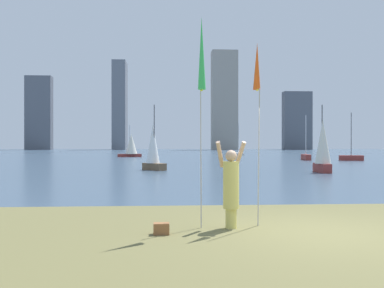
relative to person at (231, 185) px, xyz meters
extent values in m
cube|color=#384C60|center=(1.74, 61.36, -0.95)|extent=(120.00, 116.16, 0.12)
cube|color=#33301C|center=(1.74, 3.28, -0.91)|extent=(120.00, 0.70, 0.02)
cylinder|color=#D8CC66|center=(0.00, -0.01, -0.68)|extent=(0.23, 0.23, 0.41)
cylinder|color=#D8CC66|center=(0.00, -0.01, 0.01)|extent=(0.33, 0.33, 0.98)
sphere|color=#D1A889|center=(0.00, -0.01, 0.61)|extent=(0.24, 0.24, 0.24)
cylinder|color=#D1A889|center=(-0.21, 0.13, 0.64)|extent=(0.24, 0.38, 0.56)
cylinder|color=#D1A889|center=(0.21, 0.13, 0.64)|extent=(0.24, 0.38, 0.56)
cylinder|color=#B2B2B7|center=(-0.61, 0.14, 0.54)|extent=(0.02, 0.17, 2.86)
cone|color=green|center=(-0.61, -0.04, 2.73)|extent=(0.16, 0.24, 1.51)
sphere|color=yellow|center=(-0.61, -0.01, 1.97)|extent=(0.06, 0.06, 0.06)
cylinder|color=#B2B2B7|center=(0.61, 0.14, 0.57)|extent=(0.02, 0.18, 2.91)
cone|color=#F25919|center=(0.61, 0.33, 2.53)|extent=(0.16, 0.21, 1.02)
sphere|color=yellow|center=(0.61, 0.30, 2.03)|extent=(0.06, 0.06, 0.06)
cube|color=brown|center=(-1.43, -0.52, -0.78)|extent=(0.31, 0.21, 0.22)
cube|color=maroon|center=(-5.97, 46.68, -0.69)|extent=(3.11, 1.18, 0.39)
cylinder|color=silver|center=(-5.97, 46.68, 1.35)|extent=(0.09, 0.09, 3.70)
cone|color=silver|center=(-5.74, 46.72, 0.80)|extent=(1.75, 1.75, 2.60)
cube|color=maroon|center=(17.46, 33.59, -0.62)|extent=(2.45, 1.43, 0.53)
cylinder|color=#47474C|center=(17.46, 33.59, 1.82)|extent=(0.07, 0.07, 4.35)
cube|color=maroon|center=(8.06, 16.46, -0.62)|extent=(0.57, 1.92, 0.54)
cylinder|color=#47474C|center=(8.06, 16.46, 1.42)|extent=(0.06, 0.06, 3.54)
cone|color=silver|center=(8.06, 16.32, 0.98)|extent=(0.97, 0.97, 2.65)
cube|color=maroon|center=(13.32, 35.24, -0.59)|extent=(0.82, 2.79, 0.60)
cylinder|color=silver|center=(13.32, 35.24, 1.76)|extent=(0.08, 0.08, 4.10)
cube|color=white|center=(9.32, 53.35, -0.70)|extent=(1.13, 3.01, 0.38)
cylinder|color=silver|center=(9.32, 53.35, 1.61)|extent=(0.09, 0.09, 4.24)
cube|color=brown|center=(-2.09, 19.36, -0.66)|extent=(1.65, 1.78, 0.46)
cylinder|color=#47474C|center=(-2.09, 19.36, 1.48)|extent=(0.06, 0.06, 3.83)
cone|color=white|center=(-2.18, 19.46, 0.86)|extent=(1.25, 1.25, 2.59)
cube|color=#565B66|center=(-35.70, 110.03, 9.11)|extent=(6.90, 3.03, 19.99)
cube|color=slate|center=(-13.96, 110.79, 11.23)|extent=(3.64, 7.59, 24.25)
cube|color=gray|center=(14.56, 106.59, 12.46)|extent=(6.91, 4.41, 26.70)
cube|color=#565B66|center=(34.90, 107.53, 7.09)|extent=(7.74, 3.06, 15.96)
camera|label=1|loc=(-1.36, -8.82, 0.87)|focal=40.16mm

